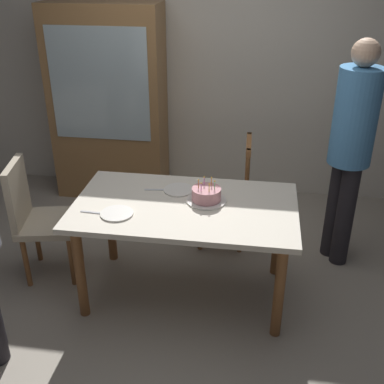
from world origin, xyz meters
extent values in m
plane|color=#9E9384|center=(0.00, 0.00, 0.00)|extent=(6.40, 6.40, 0.00)
cube|color=silver|center=(0.00, 1.85, 1.30)|extent=(6.40, 0.10, 2.60)
cube|color=silver|center=(0.00, 0.00, 0.73)|extent=(1.54, 0.89, 0.04)
cylinder|color=brown|center=(-0.67, -0.35, 0.36)|extent=(0.07, 0.07, 0.71)
cylinder|color=brown|center=(0.67, -0.35, 0.36)|extent=(0.07, 0.07, 0.71)
cylinder|color=brown|center=(-0.67, 0.35, 0.36)|extent=(0.07, 0.07, 0.71)
cylinder|color=brown|center=(0.67, 0.35, 0.36)|extent=(0.07, 0.07, 0.71)
cylinder|color=silver|center=(0.14, 0.07, 0.76)|extent=(0.28, 0.28, 0.01)
cylinder|color=#D18C93|center=(0.14, 0.07, 0.81)|extent=(0.20, 0.20, 0.09)
cylinder|color=#66CC72|center=(0.20, 0.07, 0.88)|extent=(0.01, 0.01, 0.05)
sphere|color=#FFC64C|center=(0.20, 0.07, 0.91)|extent=(0.01, 0.01, 0.01)
cylinder|color=#F2994C|center=(0.17, 0.12, 0.88)|extent=(0.01, 0.01, 0.05)
sphere|color=#FFC64C|center=(0.17, 0.12, 0.91)|extent=(0.01, 0.01, 0.01)
cylinder|color=#D872CC|center=(0.12, 0.12, 0.88)|extent=(0.01, 0.01, 0.05)
sphere|color=#FFC64C|center=(0.12, 0.12, 0.91)|extent=(0.01, 0.01, 0.01)
cylinder|color=#F2994C|center=(0.08, 0.07, 0.88)|extent=(0.01, 0.01, 0.05)
sphere|color=#FFC64C|center=(0.08, 0.07, 0.91)|extent=(0.01, 0.01, 0.01)
cylinder|color=#D872CC|center=(0.11, 0.02, 0.88)|extent=(0.01, 0.01, 0.05)
sphere|color=#FFC64C|center=(0.11, 0.02, 0.91)|extent=(0.01, 0.01, 0.01)
cylinder|color=yellow|center=(0.16, 0.02, 0.88)|extent=(0.01, 0.01, 0.05)
sphere|color=#FFC64C|center=(0.16, 0.02, 0.91)|extent=(0.01, 0.01, 0.01)
cylinder|color=white|center=(-0.42, -0.20, 0.76)|extent=(0.22, 0.22, 0.01)
cylinder|color=white|center=(-0.08, 0.20, 0.76)|extent=(0.22, 0.22, 0.01)
cube|color=silver|center=(-0.58, -0.21, 0.76)|extent=(0.18, 0.03, 0.01)
cube|color=silver|center=(-0.24, 0.18, 0.76)|extent=(0.18, 0.04, 0.01)
cube|color=brown|center=(0.20, 0.77, 0.45)|extent=(0.45, 0.45, 0.05)
cylinder|color=brown|center=(0.02, 0.93, 0.21)|extent=(0.04, 0.04, 0.42)
cylinder|color=brown|center=(0.03, 0.59, 0.21)|extent=(0.04, 0.04, 0.42)
cylinder|color=brown|center=(0.36, 0.94, 0.21)|extent=(0.04, 0.04, 0.42)
cylinder|color=brown|center=(0.37, 0.60, 0.21)|extent=(0.04, 0.04, 0.42)
cylinder|color=brown|center=(0.39, 0.95, 0.70)|extent=(0.04, 0.04, 0.50)
cylinder|color=brown|center=(0.40, 0.59, 0.70)|extent=(0.04, 0.04, 0.50)
cube|color=brown|center=(0.40, 0.77, 0.92)|extent=(0.05, 0.40, 0.06)
cube|color=tan|center=(-1.07, 0.10, 0.45)|extent=(0.52, 0.52, 0.05)
cylinder|color=brown|center=(-0.87, -0.03, 0.21)|extent=(0.04, 0.04, 0.42)
cylinder|color=brown|center=(-0.94, 0.30, 0.21)|extent=(0.04, 0.04, 0.42)
cylinder|color=brown|center=(-1.20, -0.10, 0.21)|extent=(0.04, 0.04, 0.42)
cylinder|color=brown|center=(-1.27, 0.23, 0.21)|extent=(0.04, 0.04, 0.42)
cube|color=tan|center=(-1.27, 0.06, 0.70)|extent=(0.13, 0.40, 0.50)
cylinder|color=#262328|center=(1.13, 0.70, 0.43)|extent=(0.14, 0.14, 0.87)
cylinder|color=#262328|center=(1.19, 0.58, 0.43)|extent=(0.14, 0.14, 0.87)
cylinder|color=#4C8CC6|center=(1.16, 0.64, 1.23)|extent=(0.32, 0.32, 0.72)
sphere|color=#D8AD8C|center=(1.16, 0.64, 1.69)|extent=(0.20, 0.20, 0.20)
cube|color=#9E7042|center=(-1.02, 1.56, 0.95)|extent=(1.10, 0.44, 1.90)
cube|color=silver|center=(-1.02, 1.34, 1.20)|extent=(0.94, 0.01, 1.04)
camera|label=1|loc=(0.47, -2.83, 2.32)|focal=44.49mm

